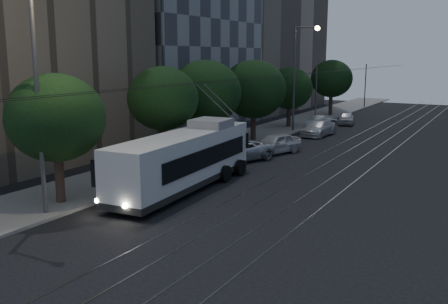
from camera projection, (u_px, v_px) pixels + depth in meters
ground at (207, 208)px, 23.71m from camera, size 120.00×120.00×0.00m
sidewalk at (253, 136)px, 44.39m from camera, size 5.00×90.00×0.15m
tram_rails at (366, 147)px, 39.54m from camera, size 4.52×90.00×0.02m
overhead_wires at (280, 99)px, 42.52m from camera, size 2.23×90.00×6.00m
trolleybus at (185, 159)px, 26.94m from camera, size 3.27×11.89×5.63m
pickup_silver at (236, 151)px, 34.12m from camera, size 4.20×5.78×1.46m
car_white_a at (275, 144)px, 36.81m from camera, size 3.17×4.76×1.51m
car_white_b at (319, 128)px, 45.03m from camera, size 2.26×4.86×1.37m
car_white_c at (318, 122)px, 49.53m from camera, size 1.59×3.86×1.24m
car_white_d at (346, 118)px, 52.48m from camera, size 2.46×4.18×1.33m
tree_0 at (56, 118)px, 23.51m from camera, size 4.65×4.65×6.36m
tree_1 at (163, 99)px, 30.65m from camera, size 4.39×4.39×6.53m
tree_2 at (205, 93)px, 34.85m from camera, size 5.04×5.04×6.86m
tree_3 at (254, 89)px, 41.37m from camera, size 5.38×5.38×6.82m
tree_4 at (289, 88)px, 49.35m from camera, size 4.60×4.60×6.01m
tree_5 at (332, 79)px, 59.06m from camera, size 4.90×4.90×6.65m
streetlamp_near at (42, 65)px, 21.16m from camera, size 2.70×0.44×11.32m
streetlamp_far at (299, 67)px, 46.05m from camera, size 2.43×0.44×10.05m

